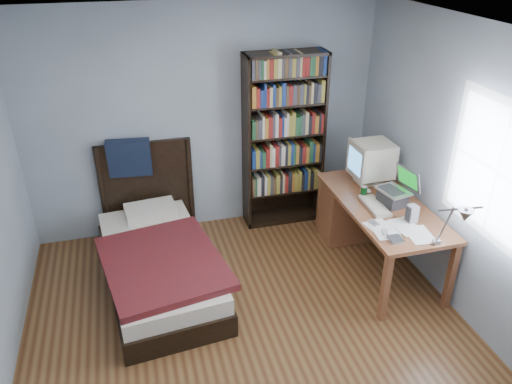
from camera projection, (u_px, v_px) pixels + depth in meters
room at (258, 218)px, 3.59m from camera, size 4.20×4.24×2.50m
desk at (360, 209)px, 5.37m from camera, size 0.75×1.61×0.73m
crt_monitor at (371, 160)px, 5.13m from camera, size 0.40×0.38×0.45m
laptop at (394, 194)px, 4.79m from camera, size 0.35×0.34×0.37m
desk_lamp at (461, 218)px, 3.67m from camera, size 0.23×0.51×0.60m
keyboard at (375, 206)px, 4.77m from camera, size 0.18×0.43×0.04m
speaker at (412, 214)px, 4.51m from camera, size 0.09×0.09×0.17m
soda_can at (364, 192)px, 4.94m from camera, size 0.06×0.06×0.11m
mouse at (368, 190)px, 5.05m from camera, size 0.06×0.10×0.03m
phone_silver at (374, 223)px, 4.50m from camera, size 0.08×0.12×0.02m
phone_grey at (385, 232)px, 4.37m from camera, size 0.08×0.10×0.02m
external_drive at (395, 239)px, 4.27m from camera, size 0.12×0.12×0.02m
bookshelf at (284, 141)px, 5.56m from camera, size 0.89×0.30×1.98m
bed at (158, 257)px, 4.87m from camera, size 1.21×2.08×1.16m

